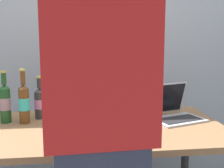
{
  "coord_description": "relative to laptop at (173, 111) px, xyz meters",
  "views": [
    {
      "loc": [
        -0.12,
        -1.65,
        1.26
      ],
      "look_at": [
        0.09,
        0.0,
        0.98
      ],
      "focal_mm": 46.82,
      "sensor_mm": 36.0,
      "label": 1
    }
  ],
  "objects": [
    {
      "name": "laptop",
      "position": [
        0.0,
        0.0,
        0.0
      ],
      "size": [
        0.39,
        0.37,
        0.22
      ],
      "color": "#B7BABC",
      "rests_on": "desk"
    },
    {
      "name": "coffee_mug",
      "position": [
        -0.43,
        0.03,
        -0.0
      ],
      "size": [
        0.12,
        0.08,
        0.1
      ],
      "color": "white",
      "rests_on": "desk"
    },
    {
      "name": "person_figure",
      "position": [
        -0.53,
        -0.75,
        0.08
      ],
      "size": [
        0.4,
        0.29,
        1.68
      ],
      "color": "#2D3347",
      "rests_on": "ground"
    },
    {
      "name": "beer_bottle_brown",
      "position": [
        -1.04,
        0.05,
        0.08
      ],
      "size": [
        0.07,
        0.07,
        0.32
      ],
      "color": "#1E5123",
      "rests_on": "desk"
    },
    {
      "name": "back_wall",
      "position": [
        -0.5,
        0.62,
        0.52
      ],
      "size": [
        6.0,
        0.1,
        2.6
      ],
      "primitive_type": "cube",
      "color": "#99A3AD",
      "rests_on": "ground"
    },
    {
      "name": "beer_bottle_amber",
      "position": [
        -0.93,
        0.02,
        0.08
      ],
      "size": [
        0.06,
        0.06,
        0.33
      ],
      "color": "brown",
      "rests_on": "desk"
    },
    {
      "name": "desk",
      "position": [
        -0.5,
        -0.1,
        -0.13
      ],
      "size": [
        1.51,
        0.82,
        0.73
      ],
      "color": "olive",
      "rests_on": "ground"
    },
    {
      "name": "beer_bottle_green",
      "position": [
        -0.84,
        0.11,
        0.06
      ],
      "size": [
        0.07,
        0.07,
        0.27
      ],
      "color": "#333333",
      "rests_on": "desk"
    }
  ]
}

